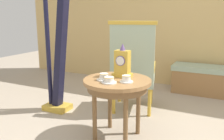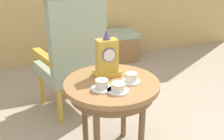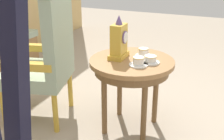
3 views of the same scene
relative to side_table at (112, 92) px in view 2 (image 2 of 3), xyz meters
name	(u,v)px [view 2 (image 2 of 3)]	position (x,y,z in m)	size (l,w,h in m)	color
side_table	(112,92)	(0.00, 0.00, 0.00)	(0.66, 0.66, 0.60)	#9E7042
teacup_left	(102,85)	(-0.10, -0.09, 0.11)	(0.14, 0.14, 0.07)	white
teacup_right	(118,88)	(-0.01, -0.15, 0.10)	(0.14, 0.14, 0.06)	white
teacup_center	(131,78)	(0.12, -0.05, 0.11)	(0.13, 0.13, 0.06)	white
mantel_clock	(107,58)	(0.00, 0.11, 0.21)	(0.19, 0.11, 0.34)	gold
armchair	(73,53)	(-0.12, 0.70, 0.07)	(0.66, 0.65, 1.14)	#9EB299
window_bench	(106,47)	(0.59, 1.87, -0.30)	(0.92, 0.40, 0.44)	#9EB299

